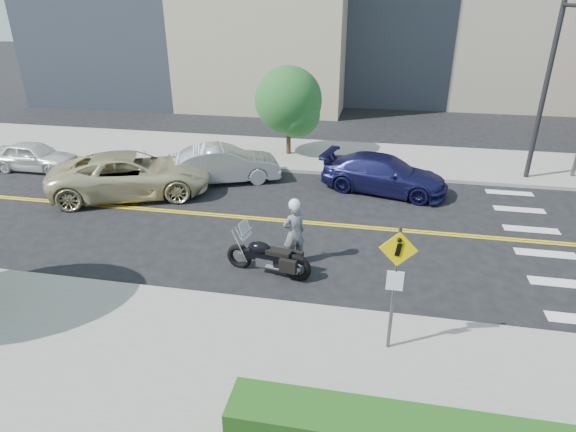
% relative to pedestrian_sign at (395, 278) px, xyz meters
% --- Properties ---
extents(ground_plane, '(120.00, 120.00, 0.00)m').
position_rel_pedestrian_sign_xyz_m(ground_plane, '(-4.20, 6.31, -1.96)').
color(ground_plane, black).
rests_on(ground_plane, ground).
extents(sidewalk_near, '(60.00, 5.00, 0.15)m').
position_rel_pedestrian_sign_xyz_m(sidewalk_near, '(-4.20, -1.19, -1.89)').
color(sidewalk_near, '#9E9B91').
rests_on(sidewalk_near, ground_plane).
extents(sidewalk_far, '(60.00, 5.00, 0.15)m').
position_rel_pedestrian_sign_xyz_m(sidewalk_far, '(-4.20, 13.81, -1.89)').
color(sidewalk_far, '#9E9B91').
rests_on(sidewalk_far, ground_plane).
extents(traffic_light, '(0.28, 4.50, 7.00)m').
position_rel_pedestrian_sign_xyz_m(traffic_light, '(5.80, 11.39, 2.71)').
color(traffic_light, black).
rests_on(traffic_light, sidewalk_far).
extents(pedestrian_sign, '(0.78, 0.08, 3.00)m').
position_rel_pedestrian_sign_xyz_m(pedestrian_sign, '(0.00, 0.00, 0.00)').
color(pedestrian_sign, '#4C4C51').
rests_on(pedestrian_sign, sidewalk_near).
extents(motorcyclist, '(0.84, 0.77, 2.04)m').
position_rel_pedestrian_sign_xyz_m(motorcyclist, '(-2.78, 3.58, -0.95)').
color(motorcyclist, '#B4B4B9').
rests_on(motorcyclist, ground).
extents(motorcycle, '(2.59, 1.19, 1.52)m').
position_rel_pedestrian_sign_xyz_m(motorcycle, '(-3.39, 2.80, -1.20)').
color(motorcycle, black).
rests_on(motorcycle, ground).
extents(suv, '(6.73, 4.90, 1.70)m').
position_rel_pedestrian_sign_xyz_m(suv, '(-10.01, 7.58, -1.11)').
color(suv, beige).
rests_on(suv, ground).
extents(parked_car_white, '(3.83, 1.56, 1.30)m').
position_rel_pedestrian_sign_xyz_m(parked_car_white, '(-15.81, 9.50, -1.31)').
color(parked_car_white, white).
rests_on(parked_car_white, ground).
extents(parked_car_silver, '(4.95, 3.34, 1.54)m').
position_rel_pedestrian_sign_xyz_m(parked_car_silver, '(-6.92, 9.71, -1.19)').
color(parked_car_silver, silver).
rests_on(parked_car_silver, ground).
extents(parked_car_blue, '(5.37, 3.12, 1.46)m').
position_rel_pedestrian_sign_xyz_m(parked_car_blue, '(-0.24, 9.86, -1.23)').
color(parked_car_blue, '#1B1C53').
rests_on(parked_car_blue, ground).
extents(tree_far_a, '(3.18, 3.18, 4.34)m').
position_rel_pedestrian_sign_xyz_m(tree_far_a, '(-4.88, 13.65, 0.79)').
color(tree_far_a, '#382619').
rests_on(tree_far_a, ground).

